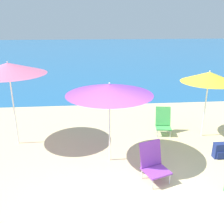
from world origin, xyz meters
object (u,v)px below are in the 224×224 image
Objects in this scene: beach_umbrella_yellow at (209,77)px; beach_chair_purple at (153,162)px; beach_umbrella_purple at (109,89)px; beach_chair_green at (163,121)px; backpack_navy at (220,151)px; beach_umbrella_pink at (8,69)px.

beach_chair_purple is (-2.03, -2.02, -1.40)m from beach_umbrella_yellow.
beach_umbrella_purple is 2.69m from beach_chair_green.
beach_umbrella_yellow is 2.38× the size of beach_chair_purple.
beach_umbrella_yellow is at bearing 25.16° from beach_chair_purple.
beach_umbrella_purple reaches higher than backpack_navy.
beach_umbrella_yellow is 4.97× the size of backpack_navy.
beach_umbrella_pink is 2.78× the size of beach_chair_purple.
beach_umbrella_yellow is 1.83m from beach_chair_green.
beach_umbrella_purple is 2.46× the size of beach_chair_green.
beach_umbrella_yellow is at bearing 21.84° from beach_umbrella_purple.
beach_chair_green is (-1.14, 0.28, -1.40)m from beach_umbrella_yellow.
beach_chair_green is 1.90m from backpack_navy.
beach_umbrella_pink reaches higher than beach_umbrella_purple.
beach_chair_purple is 2.06m from backpack_navy.
beach_chair_green is (4.29, 0.29, -1.74)m from beach_umbrella_pink.
beach_umbrella_purple is at bearing -24.54° from beach_umbrella_pink.
beach_umbrella_purple is 3.13m from beach_umbrella_yellow.
beach_umbrella_pink is 5.81m from backpack_navy.
beach_umbrella_pink reaches higher than beach_umbrella_yellow.
beach_umbrella_yellow is 2.08m from backpack_navy.
beach_umbrella_yellow is 5.44m from beach_umbrella_pink.
beach_chair_purple is 2.09× the size of backpack_navy.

